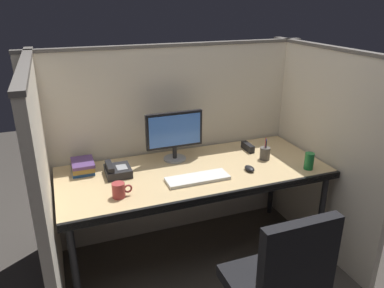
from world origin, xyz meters
The scene contains 14 objects.
ground_plane centered at (0.00, 0.00, 0.00)m, with size 8.00×8.00×0.00m, color #423D38.
cubicle_partition_rear centered at (0.00, 0.74, 0.79)m, with size 2.21×0.06×1.57m.
cubicle_partition_left centered at (-0.99, 0.20, 0.79)m, with size 0.06×1.41×1.57m.
cubicle_partition_right centered at (0.99, 0.20, 0.79)m, with size 0.06×1.41×1.57m.
desk centered at (0.00, 0.29, 0.69)m, with size 1.90×0.80×0.74m.
monitor_center centered at (-0.07, 0.52, 0.96)m, with size 0.43×0.17×0.37m.
keyboard_main centered at (-0.04, 0.14, 0.75)m, with size 0.43×0.15×0.02m, color silver.
computer_mouse centered at (0.36, 0.15, 0.76)m, with size 0.06×0.10×0.04m.
soda_can centered at (0.77, 0.02, 0.80)m, with size 0.07×0.07×0.12m, color #197233.
red_stapler centered at (0.53, 0.49, 0.77)m, with size 0.04×0.15×0.06m, color black.
pen_cup centered at (0.57, 0.29, 0.79)m, with size 0.08×0.08×0.17m.
book_stack centered at (-0.75, 0.55, 0.78)m, with size 0.15×0.23×0.08m.
coffee_mug centered at (-0.57, 0.10, 0.79)m, with size 0.13×0.08×0.09m.
desk_phone centered at (-0.53, 0.41, 0.77)m, with size 0.17×0.19×0.09m.
Camera 1 is at (-0.87, -1.95, 1.88)m, focal length 34.88 mm.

